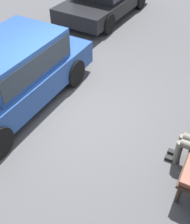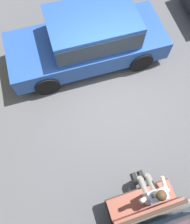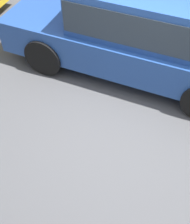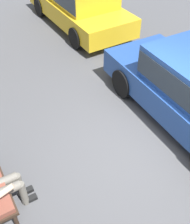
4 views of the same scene
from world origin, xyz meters
TOP-DOWN VIEW (x-y plane):
  - ground_plane at (0.00, 0.00)m, footprint 60.00×60.00m
  - parked_car_mid at (0.21, -1.52)m, footprint 4.46×1.92m

SIDE VIEW (x-z plane):
  - ground_plane at x=0.00m, z-range 0.00..0.00m
  - parked_car_mid at x=0.21m, z-range 0.07..1.62m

